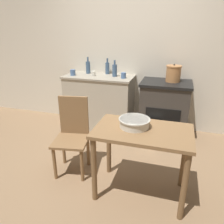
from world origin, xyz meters
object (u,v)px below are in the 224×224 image
at_px(chair, 72,134).
at_px(cup_center_left, 73,72).
at_px(stock_pot, 173,74).
at_px(bottle_far_left, 115,70).
at_px(bottle_mid_left, 107,68).
at_px(stove, 164,109).
at_px(mixing_bowl_large, 134,122).
at_px(bottle_left, 88,67).
at_px(work_table, 142,142).
at_px(cup_center, 124,75).
at_px(flour_sack, 151,135).
at_px(cup_center_right, 93,74).

height_order(chair, cup_center_left, cup_center_left).
bearing_deg(stock_pot, cup_center_left, -175.42).
distance_m(chair, stock_pot, 1.82).
xyz_separation_m(bottle_far_left, bottle_mid_left, (-0.18, 0.16, 0.00)).
bearing_deg(stove, stock_pot, 29.69).
relative_size(mixing_bowl_large, bottle_mid_left, 1.17).
relative_size(bottle_far_left, bottle_left, 0.94).
bearing_deg(work_table, cup_center, 111.42).
height_order(stock_pot, bottle_mid_left, bottle_mid_left).
distance_m(stock_pot, mixing_bowl_large, 1.55).
xyz_separation_m(bottle_mid_left, cup_center_left, (-0.53, -0.29, -0.06)).
distance_m(flour_sack, cup_center, 1.05).
xyz_separation_m(flour_sack, bottle_far_left, (-0.73, 0.50, 0.84)).
relative_size(bottle_left, cup_center_left, 2.90).
bearing_deg(work_table, stove, 85.56).
height_order(stove, work_table, stove).
bearing_deg(bottle_mid_left, stock_pot, -7.91).
relative_size(work_table, bottle_mid_left, 3.56).
xyz_separation_m(stove, chair, (-1.00, -1.30, 0.04)).
bearing_deg(bottle_far_left, chair, -96.07).
xyz_separation_m(work_table, chair, (-0.89, 0.20, -0.13)).
height_order(stove, mixing_bowl_large, stove).
distance_m(flour_sack, cup_center_right, 1.40).
relative_size(chair, flour_sack, 2.41).
distance_m(flour_sack, mixing_bowl_large, 1.17).
relative_size(bottle_mid_left, cup_center, 2.98).
distance_m(bottle_left, cup_center, 0.72).
bearing_deg(work_table, mixing_bowl_large, 156.09).
distance_m(chair, bottle_mid_left, 1.60).
bearing_deg(cup_center_left, stove, 3.04).
distance_m(cup_center_left, cup_center_right, 0.36).
distance_m(stove, work_table, 1.51).
bearing_deg(mixing_bowl_large, bottle_mid_left, 116.55).
bearing_deg(stock_pot, chair, -128.95).
bearing_deg(cup_center_right, flour_sack, -21.76).
xyz_separation_m(bottle_left, cup_center, (0.70, -0.19, -0.07)).
distance_m(flour_sack, stock_pot, 1.01).
height_order(flour_sack, bottle_mid_left, bottle_mid_left).
xyz_separation_m(chair, cup_center_left, (-0.57, 1.22, 0.49)).
xyz_separation_m(stove, bottle_far_left, (-0.86, 0.04, 0.58)).
bearing_deg(bottle_far_left, mixing_bowl_large, -66.58).
distance_m(stove, cup_center, 0.86).
xyz_separation_m(stock_pot, cup_center_left, (-1.65, -0.13, -0.05)).
distance_m(chair, mixing_bowl_large, 0.87).
height_order(bottle_far_left, bottle_mid_left, bottle_mid_left).
height_order(chair, mixing_bowl_large, chair).
bearing_deg(stock_pot, cup_center, -173.14).
bearing_deg(bottle_mid_left, cup_center_right, -126.90).
bearing_deg(stock_pot, stove, -150.31).
bearing_deg(flour_sack, chair, -136.18).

